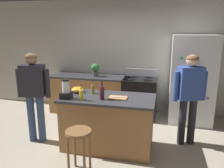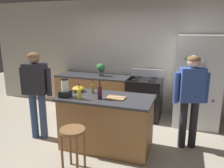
{
  "view_description": "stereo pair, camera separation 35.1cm",
  "coord_description": "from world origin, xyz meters",
  "views": [
    {
      "loc": [
        0.88,
        -3.42,
        2.02
      ],
      "look_at": [
        0.0,
        0.3,
        1.07
      ],
      "focal_mm": 35.68,
      "sensor_mm": 36.0,
      "label": 1
    },
    {
      "loc": [
        1.22,
        -3.33,
        2.02
      ],
      "look_at": [
        0.0,
        0.3,
        1.07
      ],
      "focal_mm": 35.68,
      "sensor_mm": 36.0,
      "label": 2
    }
  ],
  "objects": [
    {
      "name": "bottle_wine",
      "position": [
        -0.06,
        -0.14,
        1.03
      ],
      "size": [
        0.08,
        0.08,
        0.32
      ],
      "color": "#471923",
      "rests_on": "kitchen_island"
    },
    {
      "name": "cutting_board",
      "position": [
        0.18,
        -0.03,
        0.93
      ],
      "size": [
        0.3,
        0.2,
        0.02
      ],
      "primitive_type": "cube",
      "color": "#B7844C",
      "rests_on": "kitchen_island"
    },
    {
      "name": "blender_appliance",
      "position": [
        -0.64,
        -0.22,
        1.05
      ],
      "size": [
        0.17,
        0.17,
        0.32
      ],
      "color": "black",
      "rests_on": "kitchen_island"
    },
    {
      "name": "kitchen_island",
      "position": [
        0.0,
        0.0,
        0.46
      ],
      "size": [
        1.56,
        0.8,
        0.92
      ],
      "color": "#9E6B3D",
      "rests_on": "ground_plane"
    },
    {
      "name": "stove_range",
      "position": [
        0.37,
        1.52,
        0.47
      ],
      "size": [
        0.76,
        0.65,
        1.1
      ],
      "color": "black",
      "rests_on": "ground_plane"
    },
    {
      "name": "ground_plane",
      "position": [
        0.0,
        0.0,
        0.0
      ],
      "size": [
        14.0,
        14.0,
        0.0
      ],
      "primitive_type": "plane",
      "color": "#B2A893"
    },
    {
      "name": "mixing_bowl",
      "position": [
        -0.59,
        0.15,
        0.97
      ],
      "size": [
        0.22,
        0.22,
        0.1
      ],
      "primitive_type": "ellipsoid",
      "color": "orange",
      "rests_on": "kitchen_island"
    },
    {
      "name": "refrigerator",
      "position": [
        1.48,
        1.5,
        0.95
      ],
      "size": [
        0.9,
        0.73,
        1.9
      ],
      "color": "silver",
      "rests_on": "ground_plane"
    },
    {
      "name": "bottle_vinegar",
      "position": [
        -0.3,
        0.14,
        1.0
      ],
      "size": [
        0.06,
        0.06,
        0.24
      ],
      "color": "olive",
      "rests_on": "kitchen_island"
    },
    {
      "name": "bottle_soda",
      "position": [
        -0.37,
        -0.26,
        1.01
      ],
      "size": [
        0.07,
        0.07,
        0.26
      ],
      "color": "yellow",
      "rests_on": "kitchen_island"
    },
    {
      "name": "person_by_island_left",
      "position": [
        -1.32,
        -0.08,
        0.98
      ],
      "size": [
        0.6,
        0.29,
        1.62
      ],
      "color": "#384C7A",
      "rests_on": "ground_plane"
    },
    {
      "name": "chef_knife",
      "position": [
        0.2,
        -0.03,
        0.94
      ],
      "size": [
        0.22,
        0.09,
        0.01
      ],
      "primitive_type": "cube",
      "rotation": [
        0.0,
        0.0,
        0.27
      ],
      "color": "#B7BABF",
      "rests_on": "cutting_board"
    },
    {
      "name": "back_counter_run",
      "position": [
        -0.8,
        1.55,
        0.46
      ],
      "size": [
        2.0,
        0.64,
        0.92
      ],
      "color": "#9E6B3D",
      "rests_on": "ground_plane"
    },
    {
      "name": "person_by_sink_right",
      "position": [
        1.33,
        0.45,
        0.97
      ],
      "size": [
        0.59,
        0.34,
        1.61
      ],
      "color": "#26262B",
      "rests_on": "ground_plane"
    },
    {
      "name": "potted_plant",
      "position": [
        -0.7,
        1.55,
        1.09
      ],
      "size": [
        0.2,
        0.2,
        0.3
      ],
      "color": "#4C4C51",
      "rests_on": "back_counter_run"
    },
    {
      "name": "bar_stool",
      "position": [
        -0.22,
        -0.79,
        0.51
      ],
      "size": [
        0.36,
        0.36,
        0.66
      ],
      "color": "brown",
      "rests_on": "ground_plane"
    },
    {
      "name": "back_wall",
      "position": [
        0.0,
        1.95,
        1.35
      ],
      "size": [
        8.0,
        0.1,
        2.7
      ],
      "primitive_type": "cube",
      "color": "#BCB7AD",
      "rests_on": "ground_plane"
    }
  ]
}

